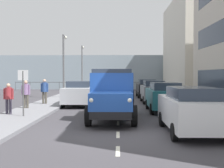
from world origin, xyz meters
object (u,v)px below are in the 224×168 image
(car_grey_kerbside_2, at_px, (153,91))
(lamp_post_promenade, at_px, (64,59))
(pedestrian_strolling, at_px, (9,96))
(street_sign, at_px, (23,85))
(lamp_post_far, at_px, (82,63))
(pedestrian_couple_a, at_px, (45,89))
(pedestrian_near_railing, at_px, (26,92))
(car_silver_oppositeside_0, at_px, (80,93))
(truck_vintage_blue, at_px, (112,96))
(car_black_kerbside_3, at_px, (147,88))
(car_teal_kerbside_1, at_px, (164,96))
(car_white_kerbside_near, at_px, (191,109))

(car_grey_kerbside_2, xyz_separation_m, lamp_post_promenade, (7.62, -3.76, 2.66))
(car_grey_kerbside_2, xyz_separation_m, pedestrian_strolling, (8.33, 7.59, 0.18))
(car_grey_kerbside_2, bearing_deg, street_sign, 48.56)
(lamp_post_far, relative_size, street_sign, 2.60)
(lamp_post_promenade, bearing_deg, pedestrian_couple_a, 88.04)
(street_sign, bearing_deg, lamp_post_far, -89.63)
(lamp_post_promenade, relative_size, lamp_post_far, 0.96)
(pedestrian_near_railing, height_order, street_sign, street_sign)
(lamp_post_promenade, bearing_deg, lamp_post_far, -90.63)
(car_silver_oppositeside_0, distance_m, pedestrian_near_railing, 4.04)
(truck_vintage_blue, relative_size, car_black_kerbside_3, 1.34)
(car_teal_kerbside_1, height_order, pedestrian_couple_a, pedestrian_couple_a)
(car_white_kerbside_near, relative_size, lamp_post_promenade, 0.79)
(car_black_kerbside_3, distance_m, lamp_post_far, 13.23)
(car_white_kerbside_near, distance_m, lamp_post_far, 28.52)
(car_teal_kerbside_1, distance_m, car_grey_kerbside_2, 5.33)
(car_silver_oppositeside_0, xyz_separation_m, street_sign, (1.93, 6.18, 0.78))
(truck_vintage_blue, bearing_deg, pedestrian_near_railing, -36.52)
(car_black_kerbside_3, xyz_separation_m, street_sign, (7.33, 13.63, 0.79))
(car_silver_oppositeside_0, bearing_deg, street_sign, 72.69)
(lamp_post_promenade, bearing_deg, car_white_kerbside_near, 116.54)
(car_grey_kerbside_2, bearing_deg, pedestrian_strolling, 42.33)
(car_white_kerbside_near, xyz_separation_m, lamp_post_far, (7.49, -27.38, 2.78))
(pedestrian_strolling, xyz_separation_m, lamp_post_promenade, (-0.71, -11.35, 2.49))
(pedestrian_strolling, bearing_deg, car_white_kerbside_near, 154.88)
(pedestrian_near_railing, bearing_deg, car_white_kerbside_near, 141.69)
(car_teal_kerbside_1, bearing_deg, lamp_post_promenade, -50.03)
(lamp_post_far, bearing_deg, pedestrian_strolling, 87.94)
(truck_vintage_blue, bearing_deg, pedestrian_strolling, -13.48)
(truck_vintage_blue, relative_size, car_teal_kerbside_1, 1.42)
(street_sign, bearing_deg, car_black_kerbside_3, -118.27)
(car_teal_kerbside_1, bearing_deg, pedestrian_strolling, 15.15)
(car_white_kerbside_near, bearing_deg, truck_vintage_blue, -41.28)
(pedestrian_strolling, xyz_separation_m, lamp_post_far, (-0.84, -23.47, 2.60))
(car_white_kerbside_near, distance_m, car_teal_kerbside_1, 6.16)
(truck_vintage_blue, height_order, car_teal_kerbside_1, truck_vintage_blue)
(truck_vintage_blue, height_order, pedestrian_couple_a, truck_vintage_blue)
(car_black_kerbside_3, relative_size, lamp_post_promenade, 0.75)
(pedestrian_strolling, bearing_deg, car_grey_kerbside_2, -137.67)
(car_grey_kerbside_2, relative_size, car_silver_oppositeside_0, 0.85)
(car_teal_kerbside_1, distance_m, lamp_post_far, 22.67)
(lamp_post_far, bearing_deg, car_white_kerbside_near, 105.30)
(car_grey_kerbside_2, xyz_separation_m, pedestrian_couple_a, (7.83, 2.33, 0.26))
(truck_vintage_blue, xyz_separation_m, car_black_kerbside_3, (-2.99, -14.20, -0.28))
(car_black_kerbside_3, xyz_separation_m, pedestrian_near_railing, (8.29, 10.27, 0.24))
(truck_vintage_blue, relative_size, lamp_post_promenade, 1.00)
(car_teal_kerbside_1, bearing_deg, pedestrian_near_railing, -2.67)
(lamp_post_far, bearing_deg, truck_vintage_blue, 100.29)
(car_black_kerbside_3, height_order, car_silver_oppositeside_0, same)
(car_grey_kerbside_2, xyz_separation_m, pedestrian_near_railing, (8.29, 4.95, 0.24))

